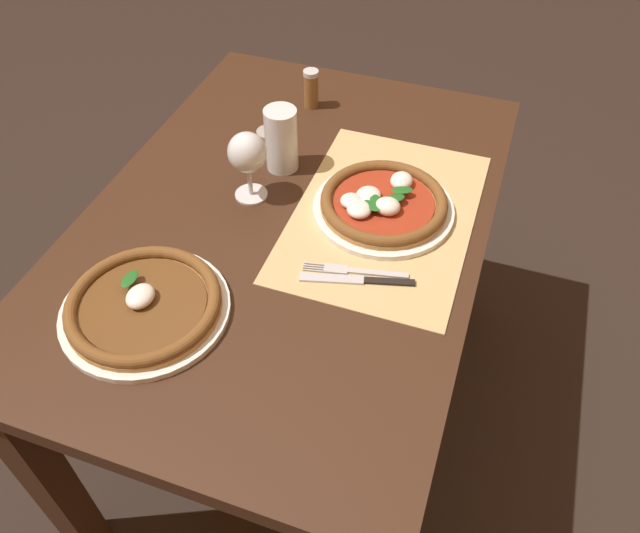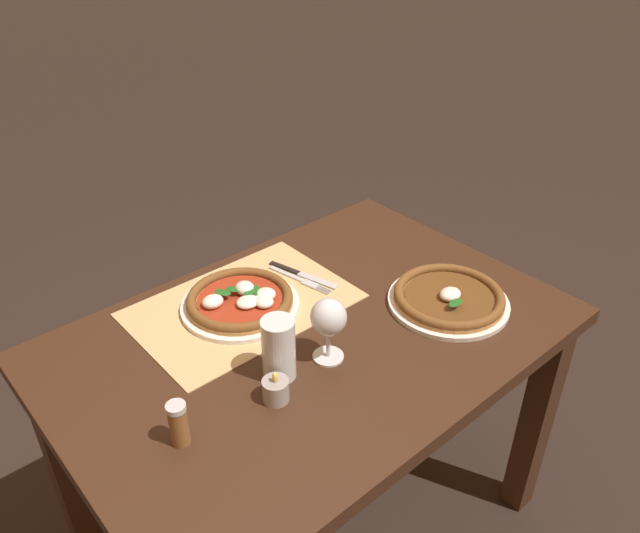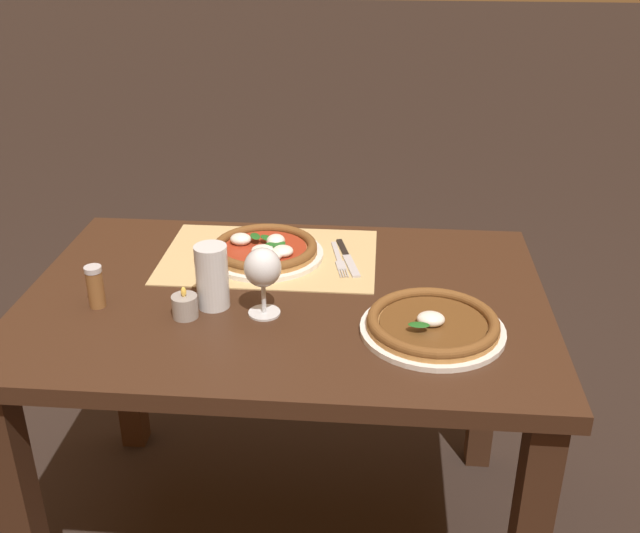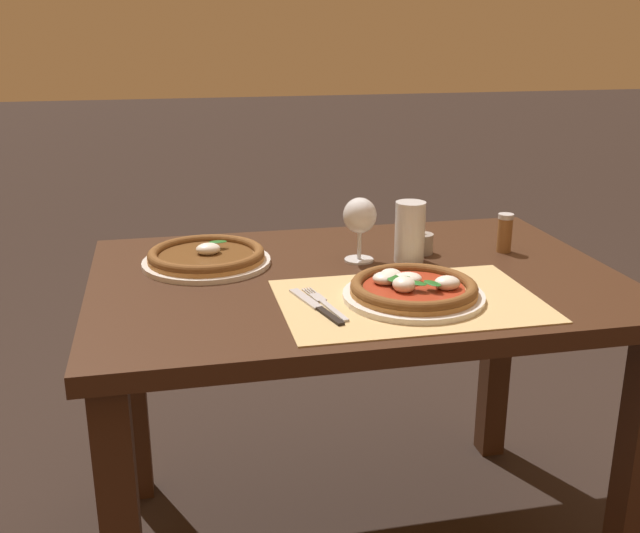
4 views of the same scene
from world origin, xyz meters
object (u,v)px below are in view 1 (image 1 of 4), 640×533
pizza_far (144,306)px  pepper_shaker (311,89)px  pizza_near (383,204)px  wine_glass (247,155)px  knife (357,280)px  pint_glass (281,141)px  fork (355,271)px  votive_candle (269,141)px

pizza_far → pepper_shaker: pepper_shaker is taller
pizza_far → pizza_near: bearing=-39.3°
wine_glass → knife: size_ratio=0.73×
pizza_far → pint_glass: 0.49m
pizza_near → knife: 0.21m
pizza_far → knife: (0.19, -0.33, -0.01)m
pizza_near → pint_glass: size_ratio=2.02×
pizza_near → pint_glass: (0.08, 0.25, 0.05)m
wine_glass → pepper_shaker: bearing=-0.4°
fork → knife: size_ratio=0.94×
pizza_far → pepper_shaker: 0.74m
fork → knife: knife is taller
pizza_near → pepper_shaker: 0.43m
fork → pint_glass: bearing=43.6°
pizza_far → knife: bearing=-59.9°
wine_glass → knife: wine_glass is taller
pizza_near → fork: bearing=178.8°
fork → votive_candle: size_ratio=2.77×
fork → pepper_shaker: bearing=27.8°
fork → knife: 0.02m
pint_glass → pepper_shaker: size_ratio=1.49×
wine_glass → pint_glass: (0.12, -0.03, -0.04)m
fork → knife: (-0.02, -0.01, 0.00)m
votive_candle → pepper_shaker: bearing=-8.1°
fork → votive_candle: (0.31, 0.30, 0.02)m
wine_glass → votive_candle: wine_glass is taller
pizza_near → pizza_far: 0.52m
pizza_far → knife: size_ratio=1.43×
wine_glass → pepper_shaker: (0.37, -0.00, -0.06)m
pepper_shaker → fork: bearing=-152.2°
knife → votive_candle: bearing=43.2°
pint_glass → votive_candle: pint_glass is taller
pizza_far → wine_glass: size_ratio=1.95×
fork → pepper_shaker: size_ratio=2.05×
fork → pepper_shaker: (0.52, 0.27, 0.04)m
knife → votive_candle: (0.33, 0.31, 0.02)m
votive_candle → pizza_near: bearing=-112.6°
pepper_shaker → pizza_far: bearing=176.0°
fork → pizza_near: bearing=-1.2°
knife → pepper_shaker: size_ratio=2.19×
wine_glass → fork: bearing=-117.8°
pepper_shaker → pizza_near: bearing=-140.2°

